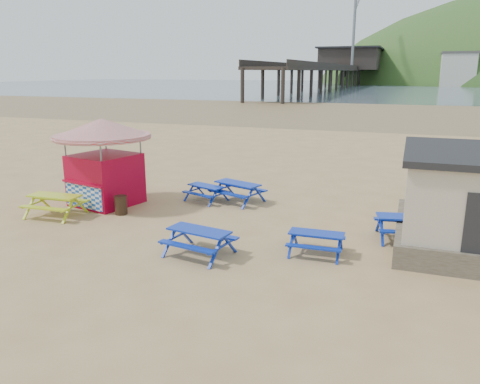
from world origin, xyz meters
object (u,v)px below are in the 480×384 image
at_px(ice_cream_kiosk, 104,151).
at_px(litter_bin, 121,205).
at_px(picnic_table_blue_b, 238,192).
at_px(picnic_table_blue_a, 206,193).
at_px(picnic_table_yellow, 55,205).

relative_size(ice_cream_kiosk, litter_bin, 6.49).
relative_size(picnic_table_blue_b, ice_cream_kiosk, 0.51).
bearing_deg(picnic_table_blue_a, litter_bin, -109.79).
bearing_deg(ice_cream_kiosk, picnic_table_blue_a, 38.88).
height_order(picnic_table_yellow, ice_cream_kiosk, ice_cream_kiosk).
distance_m(picnic_table_blue_b, picnic_table_yellow, 7.42).
xyz_separation_m(picnic_table_blue_b, ice_cream_kiosk, (-5.16, -2.20, 1.86)).
bearing_deg(ice_cream_kiosk, picnic_table_yellow, -98.22).
height_order(picnic_table_blue_a, ice_cream_kiosk, ice_cream_kiosk).
relative_size(picnic_table_blue_b, litter_bin, 3.29).
relative_size(picnic_table_blue_a, picnic_table_blue_b, 0.81).
distance_m(picnic_table_blue_a, picnic_table_blue_b, 1.39).
distance_m(picnic_table_blue_b, ice_cream_kiosk, 5.91).
height_order(picnic_table_blue_a, picnic_table_yellow, picnic_table_yellow).
xyz_separation_m(picnic_table_yellow, litter_bin, (2.28, 1.07, -0.04)).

